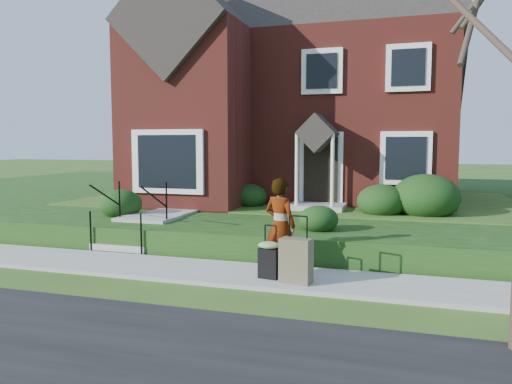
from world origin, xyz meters
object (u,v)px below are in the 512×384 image
at_px(front_steps, 139,228).
at_px(suitcase_olive, 296,260).
at_px(woman, 280,225).
at_px(suitcase_black, 269,258).

relative_size(front_steps, suitcase_olive, 1.72).
distance_m(front_steps, suitcase_olive, 4.93).
xyz_separation_m(woman, suitcase_black, (-0.06, -0.53, -0.51)).
relative_size(woman, suitcase_olive, 1.51).
xyz_separation_m(woman, suitcase_olive, (0.47, -0.67, -0.50)).
bearing_deg(suitcase_black, woman, 93.17).
bearing_deg(front_steps, suitcase_olive, -26.62).
height_order(suitcase_black, suitcase_olive, suitcase_olive).
relative_size(front_steps, suitcase_black, 2.09).
xyz_separation_m(front_steps, suitcase_olive, (4.41, -2.21, -0.00)).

